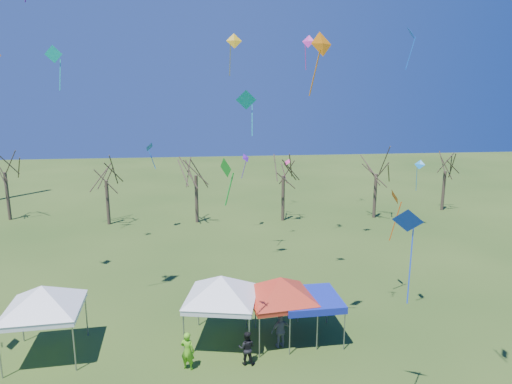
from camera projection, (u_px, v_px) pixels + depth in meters
ground at (243, 367)px, 21.06m from camera, size 140.00×140.00×0.00m
tree_0 at (3, 155)px, 43.88m from camera, size 3.83×3.83×8.44m
tree_1 at (105, 165)px, 42.51m from camera, size 3.42×3.42×7.54m
tree_2 at (195, 158)px, 43.08m from camera, size 3.71×3.71×8.18m
tree_3 at (284, 159)px, 43.74m from camera, size 3.59×3.59×7.91m
tree_4 at (377, 158)px, 44.75m from camera, size 3.58×3.58×7.89m
tree_5 at (446, 157)px, 47.76m from camera, size 3.39×3.39×7.46m
tent_white_west at (42, 291)px, 21.33m from camera, size 4.72×4.72×4.17m
tent_white_mid at (221, 280)px, 22.49m from camera, size 4.62×4.62×4.16m
tent_red at (281, 281)px, 22.90m from camera, size 4.38×4.38×3.89m
tent_blue at (310, 300)px, 23.17m from camera, size 3.05×3.05×2.31m
person_green at (188, 351)px, 20.78m from camera, size 0.78×0.67×1.82m
person_grey at (281, 331)px, 22.59m from camera, size 1.10×0.66×1.76m
person_dark at (247, 348)px, 21.19m from camera, size 0.89×0.76×1.62m
kite_13 at (149, 147)px, 39.66m from camera, size 0.97×1.12×2.41m
kite_5 at (408, 222)px, 16.48m from camera, size 1.28×1.08×3.66m
kite_19 at (246, 158)px, 40.54m from camera, size 0.96×0.95×2.24m
kite_17 at (395, 198)px, 27.19m from camera, size 0.63×1.06×3.14m
kite_2 at (54, 54)px, 35.49m from camera, size 1.40×0.74×3.48m
kite_27 at (322, 45)px, 19.75m from camera, size 1.18×0.88×2.77m
kite_24 at (234, 41)px, 28.44m from camera, size 1.02×0.59×2.63m
kite_9 at (412, 34)px, 20.46m from camera, size 0.74×0.89×1.94m
kite_12 at (420, 165)px, 41.26m from camera, size 1.07×0.99×2.90m
kite_18 at (308, 42)px, 26.51m from camera, size 0.79×0.56×1.98m
kite_1 at (226, 169)px, 18.16m from camera, size 0.60×0.84×1.91m
kite_11 at (246, 100)px, 32.64m from camera, size 1.55×0.89×3.30m
kite_22 at (287, 163)px, 42.72m from camera, size 0.95×0.99×2.47m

